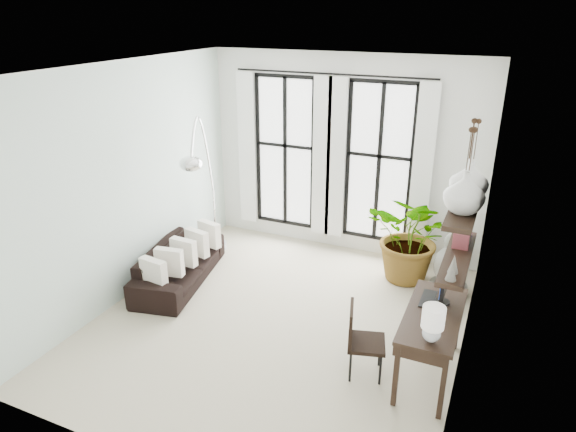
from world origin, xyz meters
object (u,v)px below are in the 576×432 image
Objects in this scene: desk_chair at (360,336)px; buddha at (450,269)px; plant at (413,237)px; desk at (432,320)px; arc_lamp at (201,152)px; sofa at (179,264)px.

desk_chair is 0.90× the size of buddha.
desk is (0.62, -2.14, 0.05)m from plant.
arc_lamp is at bearing -164.90° from plant.
desk is at bearing -19.99° from arc_lamp.
plant is at bearing 15.10° from arc_lamp.
plant is 2.23m from desk.
desk is 1.59× the size of desk_chair.
desk is at bearing -112.21° from sofa.
buddha is at bearing 90.77° from desk.
desk_chair is at bearing -162.02° from desk.
arc_lamp reaches higher than desk_chair.
desk_chair is 2.28m from buddha.
desk_chair is (3.04, -0.94, 0.20)m from sofa.
plant is 0.58× the size of arc_lamp.
desk is (3.75, -0.71, 0.46)m from sofa.
sofa is at bearing 169.25° from desk.
sofa is at bearing -99.48° from arc_lamp.
desk_chair is at bearing -107.41° from buddha.
buddha reaches higher than sofa.
sofa is 1.42× the size of desk.
desk_chair reaches higher than sofa.
sofa is at bearing -161.60° from buddha.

